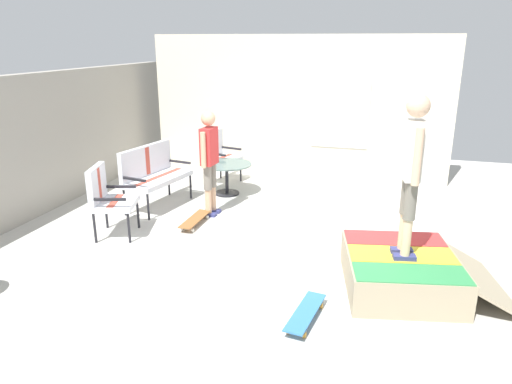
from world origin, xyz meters
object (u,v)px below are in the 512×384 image
object	(u,v)px
patio_chair_by_wall	(107,195)
skateboard_spare	(305,313)
person_watching	(209,156)
person_skater	(412,165)
skateboard_by_bench	(195,219)
patio_chair_near_house	(218,152)
skate_ramp	(403,271)
patio_bench	(152,170)
patio_table	(227,173)

from	to	relation	value
patio_chair_by_wall	skateboard_spare	bearing A→B (deg)	-113.75
person_watching	person_skater	bearing A→B (deg)	-119.77
patio_chair_by_wall	skateboard_by_bench	xyz separation A→B (m)	(0.71, -1.02, -0.53)
patio_chair_near_house	person_skater	world-z (taller)	person_skater
patio_chair_by_wall	skateboard_spare	size ratio (longest dim) A/B	1.24
skate_ramp	skateboard_spare	xyz separation A→B (m)	(-0.95, 0.93, -0.12)
person_watching	skateboard_spare	distance (m)	3.39
person_watching	skateboard_by_bench	size ratio (longest dim) A/B	2.07
skate_ramp	patio_bench	xyz separation A→B (m)	(1.75, 4.02, 0.41)
patio_table	skateboard_spare	size ratio (longest dim) A/B	1.10
patio_table	patio_chair_by_wall	bearing A→B (deg)	156.55
patio_chair_by_wall	person_skater	size ratio (longest dim) A/B	0.58
patio_chair_near_house	skateboard_spare	distance (m)	5.01
skate_ramp	patio_chair_near_house	world-z (taller)	patio_chair_near_house
patio_bench	patio_table	world-z (taller)	patio_bench
skate_ramp	person_skater	world-z (taller)	person_skater
patio_chair_near_house	person_skater	xyz separation A→B (m)	(-3.39, -3.44, 0.84)
skateboard_by_bench	patio_chair_by_wall	bearing A→B (deg)	124.88
skateboard_spare	patio_table	bearing A→B (deg)	30.30
patio_chair_by_wall	skateboard_spare	xyz separation A→B (m)	(-1.37, -3.10, -0.53)
person_skater	patio_bench	bearing A→B (deg)	65.83
skateboard_spare	patio_chair_by_wall	bearing A→B (deg)	66.25
patio_table	person_watching	distance (m)	1.20
patio_chair_by_wall	skate_ramp	bearing A→B (deg)	-95.90
patio_table	person_skater	distance (m)	4.21
person_watching	skateboard_by_bench	xyz separation A→B (m)	(-0.50, 0.06, -0.88)
patio_chair_by_wall	patio_table	xyz separation A→B (m)	(2.26, -0.98, -0.21)
patio_chair_near_house	person_skater	size ratio (longest dim) A/B	0.58
person_watching	skateboard_spare	world-z (taller)	person_watching
patio_table	person_skater	size ratio (longest dim) A/B	0.51
patio_table	patio_chair_near_house	bearing A→B (deg)	31.84
patio_chair_near_house	skateboard_by_bench	xyz separation A→B (m)	(-2.22, -0.45, -0.53)
patio_chair_by_wall	skateboard_by_bench	size ratio (longest dim) A/B	1.27
patio_chair_near_house	skate_ramp	bearing A→B (deg)	-134.02
person_skater	skateboard_spare	xyz separation A→B (m)	(-0.90, 0.91, -1.37)
patio_chair_by_wall	patio_bench	bearing A→B (deg)	-0.31
patio_chair_near_house	patio_chair_by_wall	xyz separation A→B (m)	(-2.93, 0.57, 0.00)
patio_chair_near_house	patio_table	world-z (taller)	patio_chair_near_house
patio_bench	skateboard_by_bench	size ratio (longest dim) A/B	1.66
patio_table	patio_bench	bearing A→B (deg)	133.80
person_skater	skateboard_spare	bearing A→B (deg)	134.71
patio_chair_by_wall	person_skater	xyz separation A→B (m)	(-0.47, -4.01, 0.84)
patio_chair_near_house	skateboard_spare	xyz separation A→B (m)	(-4.29, -2.53, -0.53)
person_skater	skateboard_by_bench	distance (m)	3.50
patio_chair_by_wall	person_watching	size ratio (longest dim) A/B	0.62
skate_ramp	patio_chair_near_house	distance (m)	4.83
skateboard_by_bench	person_watching	bearing A→B (deg)	-7.14
person_watching	person_skater	world-z (taller)	person_skater
skate_ramp	person_watching	size ratio (longest dim) A/B	1.19
patio_chair_by_wall	patio_chair_near_house	bearing A→B (deg)	-11.01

